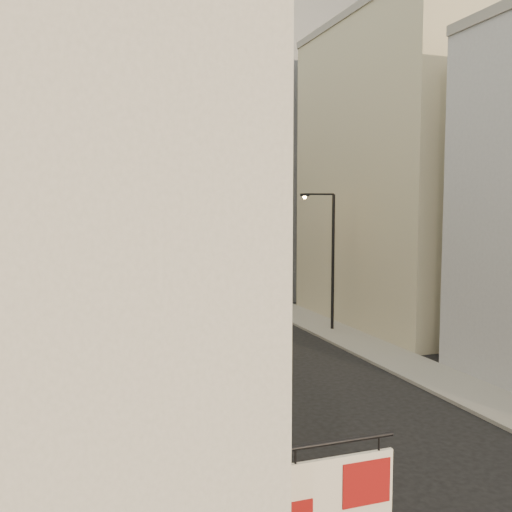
{
  "coord_description": "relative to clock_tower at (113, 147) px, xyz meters",
  "views": [
    {
      "loc": [
        -9.84,
        -3.35,
        7.91
      ],
      "look_at": [
        -1.95,
        19.27,
        5.85
      ],
      "focal_mm": 40.0,
      "sensor_mm": 36.0,
      "label": 1
    }
  ],
  "objects": [
    {
      "name": "sidewalk_right",
      "position": [
        7.5,
        -37.0,
        -17.56
      ],
      "size": [
        3.0,
        140.0,
        0.15
      ],
      "primitive_type": "cube",
      "color": "gray",
      "rests_on": "ground"
    },
    {
      "name": "sidewalk_left",
      "position": [
        -5.5,
        -37.0,
        -17.56
      ],
      "size": [
        3.0,
        140.0,
        0.15
      ],
      "primitive_type": "cube",
      "color": "gray",
      "rests_on": "ground"
    },
    {
      "name": "clock_tower",
      "position": [
        0.0,
        0.0,
        0.0
      ],
      "size": [
        14.0,
        14.0,
        44.9
      ],
      "color": "#9C8960",
      "rests_on": "ground"
    },
    {
      "name": "streetlamp_far",
      "position": [
        7.44,
        -40.34,
        -12.86
      ],
      "size": [
        2.1,
        0.9,
        8.35
      ],
      "rotation": [
        0.0,
        0.0,
        -0.35
      ],
      "color": "black",
      "rests_on": "ground"
    },
    {
      "name": "traffic_light_left",
      "position": [
        -5.48,
        -55.91,
        -14.28
      ],
      "size": [
        0.54,
        0.42,
        5.0
      ],
      "rotation": [
        0.0,
        0.0,
        3.37
      ],
      "color": "black",
      "rests_on": "ground"
    },
    {
      "name": "streetlamp_mid",
      "position": [
        7.4,
        -62.97,
        -12.62
      ],
      "size": [
        2.3,
        0.34,
        8.78
      ],
      "rotation": [
        0.0,
        0.0,
        -0.06
      ],
      "color": "black",
      "rests_on": "ground"
    },
    {
      "name": "right_bldg_beige",
      "position": [
        13.0,
        -62.0,
        -7.63
      ],
      "size": [
        8.0,
        16.0,
        20.0
      ],
      "primitive_type": "cube",
      "color": "#B6AD89",
      "rests_on": "ground"
    },
    {
      "name": "left_bldg_tan",
      "position": [
        -11.0,
        -32.0,
        -9.13
      ],
      "size": [
        8.0,
        18.0,
        17.0
      ],
      "primitive_type": "cube",
      "color": "#9C8960",
      "rests_on": "ground"
    },
    {
      "name": "left_bldg_wingrid",
      "position": [
        -11.0,
        -12.0,
        -5.63
      ],
      "size": [
        8.0,
        20.0,
        24.0
      ],
      "primitive_type": "cube",
      "color": "gray",
      "rests_on": "ground"
    },
    {
      "name": "traffic_light_right",
      "position": [
        7.39,
        -50.75,
        -13.76
      ],
      "size": [
        0.69,
        0.69,
        5.0
      ],
      "rotation": [
        0.0,
        0.0,
        3.28
      ],
      "color": "black",
      "rests_on": "ground"
    },
    {
      "name": "left_bldg_beige",
      "position": [
        -11.0,
        -66.0,
        -9.63
      ],
      "size": [
        8.0,
        12.0,
        16.0
      ],
      "primitive_type": "cube",
      "color": "#B6AD89",
      "rests_on": "ground"
    },
    {
      "name": "left_bldg_grey",
      "position": [
        -11.0,
        -50.0,
        -7.63
      ],
      "size": [
        8.0,
        16.0,
        20.0
      ],
      "primitive_type": "cube",
      "color": "#97989C",
      "rests_on": "ground"
    },
    {
      "name": "highrise",
      "position": [
        19.0,
        -14.0,
        8.02
      ],
      "size": [
        21.0,
        23.0,
        51.2
      ],
      "color": "gray",
      "rests_on": "ground"
    },
    {
      "name": "right_bldg_wingrid",
      "position": [
        13.0,
        -42.0,
        -4.63
      ],
      "size": [
        8.0,
        20.0,
        26.0
      ],
      "primitive_type": "cube",
      "color": "gray",
      "rests_on": "ground"
    },
    {
      "name": "white_tower",
      "position": [
        11.0,
        -14.0,
        0.97
      ],
      "size": [
        8.0,
        8.0,
        41.5
      ],
      "color": "silver",
      "rests_on": "ground"
    }
  ]
}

